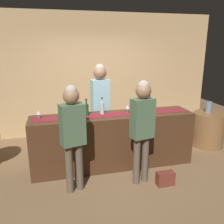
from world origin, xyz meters
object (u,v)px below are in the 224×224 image
at_px(wine_bottle_green, 86,110).
at_px(customer_browsing, 73,129).
at_px(wine_glass_mid_counter, 128,107).
at_px(wine_glass_near_customer, 38,113).
at_px(handbag, 165,179).
at_px(vase_on_side_table, 209,107).
at_px(wine_bottle_clear, 102,108).
at_px(wine_bottle_amber, 149,106).
at_px(customer_sipping, 142,122).
at_px(wine_glass_far_end, 68,111).
at_px(bartender, 100,99).
at_px(round_side_table, 208,129).

distance_m(wine_bottle_green, customer_browsing, 0.76).
bearing_deg(wine_glass_mid_counter, wine_glass_near_customer, 178.96).
distance_m(wine_glass_near_customer, handbag, 2.32).
bearing_deg(wine_glass_mid_counter, vase_on_side_table, 11.47).
distance_m(wine_bottle_clear, wine_glass_mid_counter, 0.46).
distance_m(wine_bottle_amber, customer_sipping, 0.82).
relative_size(wine_bottle_green, wine_glass_near_customer, 2.10).
height_order(wine_bottle_amber, customer_sipping, customer_sipping).
bearing_deg(wine_glass_mid_counter, customer_browsing, -146.50).
height_order(wine_glass_mid_counter, customer_sipping, customer_sipping).
relative_size(wine_bottle_clear, vase_on_side_table, 1.26).
relative_size(wine_bottle_clear, wine_bottle_amber, 1.00).
relative_size(wine_bottle_amber, handbag, 1.08).
distance_m(customer_sipping, handbag, 1.00).
relative_size(wine_glass_mid_counter, wine_glass_far_end, 1.00).
relative_size(wine_bottle_clear, handbag, 1.08).
height_order(wine_glass_near_customer, handbag, wine_glass_near_customer).
height_order(wine_bottle_clear, customer_browsing, customer_browsing).
height_order(wine_glass_mid_counter, customer_browsing, customer_browsing).
distance_m(bartender, handbag, 1.92).
relative_size(wine_glass_far_end, bartender, 0.08).
distance_m(wine_bottle_clear, wine_bottle_green, 0.28).
bearing_deg(bartender, handbag, 110.94).
bearing_deg(wine_bottle_amber, round_side_table, 12.38).
relative_size(customer_browsing, vase_on_side_table, 6.79).
distance_m(wine_bottle_green, vase_on_side_table, 2.75).
bearing_deg(vase_on_side_table, round_side_table, -91.88).
xyz_separation_m(wine_glass_mid_counter, wine_glass_far_end, (-1.05, 0.00, 0.00)).
bearing_deg(customer_sipping, wine_glass_near_customer, 142.74).
xyz_separation_m(wine_bottle_green, customer_browsing, (-0.30, -0.69, -0.09)).
relative_size(wine_bottle_amber, round_side_table, 0.41).
relative_size(wine_bottle_clear, customer_browsing, 0.19).
bearing_deg(customer_browsing, wine_glass_mid_counter, 18.66).
bearing_deg(wine_glass_far_end, customer_sipping, -33.73).
bearing_deg(handbag, customer_sipping, 152.50).
height_order(wine_bottle_clear, wine_bottle_green, same).
bearing_deg(wine_bottle_amber, customer_browsing, -154.74).
bearing_deg(wine_bottle_green, handbag, -38.86).
relative_size(customer_sipping, customer_browsing, 1.02).
xyz_separation_m(wine_glass_far_end, customer_sipping, (1.06, -0.71, -0.06)).
height_order(round_side_table, vase_on_side_table, vase_on_side_table).
bearing_deg(handbag, customer_browsing, 171.84).
bearing_deg(round_side_table, wine_glass_near_customer, -174.92).
bearing_deg(customer_sipping, round_side_table, 16.22).
xyz_separation_m(wine_bottle_clear, vase_on_side_table, (2.43, 0.37, -0.23)).
bearing_deg(wine_bottle_green, customer_browsing, -113.59).
xyz_separation_m(wine_glass_mid_counter, round_side_table, (1.97, 0.34, -0.71)).
height_order(wine_bottle_clear, vase_on_side_table, wine_bottle_clear).
height_order(wine_glass_near_customer, round_side_table, wine_glass_near_customer).
relative_size(wine_glass_near_customer, customer_sipping, 0.09).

